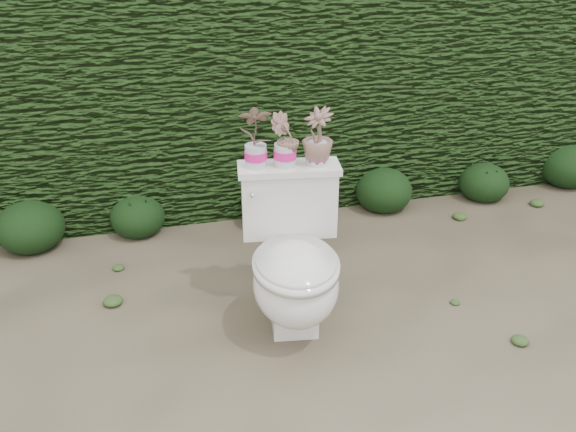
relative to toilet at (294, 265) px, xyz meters
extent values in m
plane|color=#6E634C|center=(0.14, 0.13, -0.36)|extent=(60.00, 60.00, 0.00)
cube|color=#254416|center=(0.14, 1.73, 0.44)|extent=(8.00, 1.00, 1.60)
cube|color=silver|center=(0.00, 0.02, -0.26)|extent=(0.26, 0.33, 0.20)
ellipsoid|color=silver|center=(-0.01, -0.08, -0.06)|extent=(0.48, 0.57, 0.39)
cube|color=silver|center=(0.04, 0.24, 0.22)|extent=(0.49, 0.24, 0.34)
cube|color=silver|center=(0.04, 0.24, 0.40)|extent=(0.52, 0.26, 0.03)
cylinder|color=silver|center=(-0.16, 0.17, 0.32)|extent=(0.03, 0.06, 0.02)
sphere|color=silver|center=(-0.17, 0.14, 0.32)|extent=(0.03, 0.03, 0.03)
imported|color=#237224|center=(-0.12, 0.26, 0.57)|extent=(0.17, 0.13, 0.30)
imported|color=#237224|center=(0.02, 0.24, 0.54)|extent=(0.15, 0.12, 0.25)
imported|color=#237224|center=(0.17, 0.22, 0.55)|extent=(0.21, 0.21, 0.27)
ellipsoid|color=black|center=(-1.37, 1.18, -0.19)|extent=(0.41, 0.41, 0.33)
ellipsoid|color=black|center=(-0.73, 1.21, -0.22)|extent=(0.35, 0.35, 0.28)
ellipsoid|color=black|center=(0.15, 1.12, -0.19)|extent=(0.41, 0.41, 0.33)
ellipsoid|color=black|center=(0.96, 1.16, -0.20)|extent=(0.39, 0.39, 0.31)
ellipsoid|color=black|center=(1.73, 1.14, -0.21)|extent=(0.36, 0.36, 0.28)
ellipsoid|color=black|center=(2.48, 1.22, -0.19)|extent=(0.42, 0.42, 0.33)
camera|label=1|loc=(-0.65, -2.43, 1.54)|focal=38.00mm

